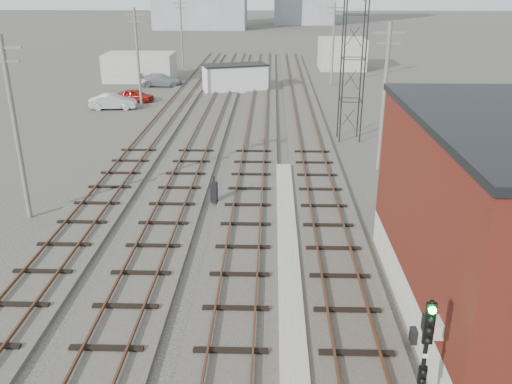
{
  "coord_description": "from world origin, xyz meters",
  "views": [
    {
      "loc": [
        -0.26,
        -4.77,
        11.25
      ],
      "look_at": [
        -0.96,
        18.27,
        2.2
      ],
      "focal_mm": 38.0,
      "sensor_mm": 36.0,
      "label": 1
    }
  ],
  "objects_px": {
    "site_trailer": "(235,78)",
    "car_silver": "(113,102)",
    "signal_mast": "(425,357)",
    "car_grey": "(161,80)",
    "switch_stand": "(214,192)",
    "car_red": "(136,95)"
  },
  "relations": [
    {
      "from": "switch_stand",
      "to": "site_trailer",
      "type": "relative_size",
      "value": 0.2
    },
    {
      "from": "switch_stand",
      "to": "site_trailer",
      "type": "distance_m",
      "value": 31.61
    },
    {
      "from": "signal_mast",
      "to": "car_grey",
      "type": "relative_size",
      "value": 0.82
    },
    {
      "from": "site_trailer",
      "to": "car_red",
      "type": "bearing_deg",
      "value": -168.41
    },
    {
      "from": "site_trailer",
      "to": "car_red",
      "type": "distance_m",
      "value": 11.0
    },
    {
      "from": "car_red",
      "to": "car_silver",
      "type": "bearing_deg",
      "value": 172.23
    },
    {
      "from": "switch_stand",
      "to": "car_grey",
      "type": "height_order",
      "value": "switch_stand"
    },
    {
      "from": "car_grey",
      "to": "switch_stand",
      "type": "bearing_deg",
      "value": -165.24
    },
    {
      "from": "car_silver",
      "to": "car_grey",
      "type": "bearing_deg",
      "value": -16.74
    },
    {
      "from": "car_red",
      "to": "car_grey",
      "type": "height_order",
      "value": "car_grey"
    },
    {
      "from": "site_trailer",
      "to": "car_silver",
      "type": "distance_m",
      "value": 14.06
    },
    {
      "from": "signal_mast",
      "to": "site_trailer",
      "type": "xyz_separation_m",
      "value": [
        -7.98,
        47.01,
        -0.86
      ]
    },
    {
      "from": "site_trailer",
      "to": "car_silver",
      "type": "relative_size",
      "value": 1.75
    },
    {
      "from": "signal_mast",
      "to": "car_grey",
      "type": "bearing_deg",
      "value": 108.44
    },
    {
      "from": "switch_stand",
      "to": "car_red",
      "type": "xyz_separation_m",
      "value": [
        -10.42,
        26.05,
        -0.09
      ]
    },
    {
      "from": "car_red",
      "to": "car_silver",
      "type": "height_order",
      "value": "car_silver"
    },
    {
      "from": "car_red",
      "to": "site_trailer",
      "type": "bearing_deg",
      "value": -46.9
    },
    {
      "from": "switch_stand",
      "to": "car_red",
      "type": "bearing_deg",
      "value": 119.51
    },
    {
      "from": "car_silver",
      "to": "car_grey",
      "type": "relative_size",
      "value": 0.88
    },
    {
      "from": "car_silver",
      "to": "signal_mast",
      "type": "bearing_deg",
      "value": -159.85
    },
    {
      "from": "signal_mast",
      "to": "car_grey",
      "type": "xyz_separation_m",
      "value": [
        -16.56,
        49.66,
        -1.61
      ]
    },
    {
      "from": "car_grey",
      "to": "car_silver",
      "type": "bearing_deg",
      "value": 168.55
    }
  ]
}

